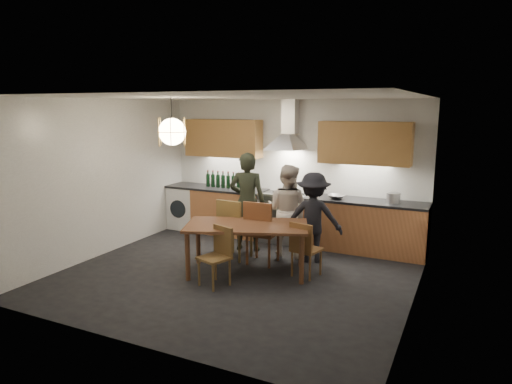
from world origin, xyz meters
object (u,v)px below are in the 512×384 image
at_px(mixing_bowl, 336,197).
at_px(stock_pot, 393,198).
at_px(chair_back_left, 233,225).
at_px(person_right, 313,217).
at_px(chair_front, 218,252).
at_px(person_mid, 287,210).
at_px(dining_table, 247,230).
at_px(person_left, 247,202).
at_px(wine_bottles, 223,180).

relative_size(mixing_bowl, stock_pot, 1.33).
xyz_separation_m(chair_back_left, mixing_bowl, (1.35, 1.27, 0.36)).
relative_size(person_right, mixing_bowl, 4.92).
bearing_deg(chair_front, person_right, 79.12).
bearing_deg(person_mid, chair_back_left, 45.79).
distance_m(dining_table, person_right, 1.19).
relative_size(dining_table, person_mid, 1.29).
bearing_deg(chair_front, person_left, 121.27).
relative_size(person_left, stock_pot, 7.70).
distance_m(person_right, stock_pot, 1.42).
bearing_deg(person_left, stock_pot, -175.90).
bearing_deg(person_left, chair_front, 87.45).
distance_m(person_left, wine_bottles, 1.25).
height_order(chair_back_left, person_left, person_left).
bearing_deg(dining_table, person_left, 95.31).
distance_m(person_left, person_right, 1.23).
bearing_deg(chair_back_left, wine_bottles, -50.11).
xyz_separation_m(dining_table, wine_bottles, (-1.44, 1.82, 0.40)).
relative_size(chair_back_left, person_mid, 0.65).
bearing_deg(dining_table, mixing_bowl, 42.45).
bearing_deg(person_left, dining_table, 101.39).
relative_size(person_mid, wine_bottles, 2.01).
distance_m(person_right, wine_bottles, 2.35).
bearing_deg(chair_front, stock_pot, 69.47).
height_order(chair_back_left, person_right, person_right).
height_order(chair_front, stock_pot, stock_pot).
bearing_deg(person_right, mixing_bowl, -113.33).
bearing_deg(stock_pot, chair_back_left, -149.32).
relative_size(chair_back_left, stock_pot, 4.52).
relative_size(stock_pot, wine_bottles, 0.29).
bearing_deg(wine_bottles, chair_front, -61.88).
xyz_separation_m(mixing_bowl, wine_bottles, (-2.30, 0.10, 0.13)).
bearing_deg(mixing_bowl, person_left, -152.86).
bearing_deg(chair_front, dining_table, 93.41).
bearing_deg(chair_back_left, chair_front, 112.66).
xyz_separation_m(person_mid, mixing_bowl, (0.64, 0.66, 0.17)).
relative_size(dining_table, chair_front, 2.40).
bearing_deg(stock_pot, dining_table, -134.91).
bearing_deg(person_mid, chair_front, 81.83).
bearing_deg(mixing_bowl, dining_table, -116.68).
xyz_separation_m(chair_back_left, stock_pot, (2.29, 1.36, 0.40)).
height_order(dining_table, person_mid, person_mid).
bearing_deg(person_mid, wine_bottles, -19.62).
height_order(chair_front, wine_bottles, wine_bottles).
xyz_separation_m(dining_table, stock_pot, (1.81, 1.81, 0.31)).
distance_m(dining_table, person_mid, 1.09).
bearing_deg(person_left, person_mid, 168.38).
height_order(person_left, stock_pot, person_left).
height_order(dining_table, chair_back_left, chair_back_left).
distance_m(dining_table, chair_front, 0.62).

